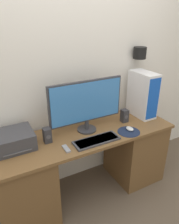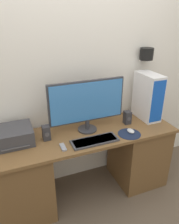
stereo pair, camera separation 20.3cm
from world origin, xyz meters
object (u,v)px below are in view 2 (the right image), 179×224
(printer, at_px, (14,136))
(remote_control, at_px, (63,147))
(mouse, at_px, (131,131))
(monitor, at_px, (87,103))
(keyboard, at_px, (95,141))
(computer_tower, at_px, (148,97))
(speaker_left, at_px, (46,133))
(speaker_right, at_px, (127,118))

(printer, height_order, remote_control, printer)
(printer, bearing_deg, mouse, -12.77)
(mouse, bearing_deg, monitor, 150.40)
(keyboard, bearing_deg, computer_tower, 18.95)
(computer_tower, xyz_separation_m, printer, (-1.39, 0.01, -0.18))
(computer_tower, bearing_deg, remote_control, -166.85)
(mouse, bearing_deg, printer, 167.23)
(monitor, height_order, mouse, monitor)
(monitor, bearing_deg, computer_tower, 1.41)
(printer, height_order, speaker_left, printer)
(monitor, relative_size, keyboard, 1.73)
(speaker_left, xyz_separation_m, remote_control, (0.10, -0.19, -0.06))
(monitor, relative_size, printer, 2.25)
(remote_control, bearing_deg, monitor, 35.27)
(keyboard, bearing_deg, speaker_left, 152.99)
(computer_tower, height_order, speaker_left, computer_tower)
(remote_control, bearing_deg, speaker_right, 14.16)
(remote_control, bearing_deg, computer_tower, 13.15)
(speaker_right, bearing_deg, computer_tower, 10.30)
(speaker_left, relative_size, remote_control, 1.22)
(monitor, height_order, keyboard, monitor)
(keyboard, xyz_separation_m, speaker_right, (0.45, 0.20, 0.06))
(mouse, distance_m, computer_tower, 0.46)
(printer, distance_m, remote_control, 0.46)
(keyboard, xyz_separation_m, mouse, (0.39, 0.02, 0.01))
(mouse, bearing_deg, remote_control, -179.26)
(monitor, height_order, printer, monitor)
(printer, relative_size, speaker_right, 2.41)
(keyboard, relative_size, speaker_right, 3.13)
(keyboard, relative_size, mouse, 4.79)
(monitor, distance_m, speaker_left, 0.47)
(mouse, height_order, printer, printer)
(monitor, distance_m, printer, 0.73)
(monitor, distance_m, mouse, 0.50)
(monitor, relative_size, computer_tower, 1.51)
(printer, xyz_separation_m, remote_control, (0.38, -0.25, -0.06))
(computer_tower, height_order, remote_control, computer_tower)
(computer_tower, bearing_deg, printer, 179.48)
(monitor, height_order, speaker_left, monitor)
(keyboard, height_order, speaker_right, speaker_right)
(mouse, height_order, speaker_left, speaker_left)
(keyboard, relative_size, speaker_left, 3.13)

